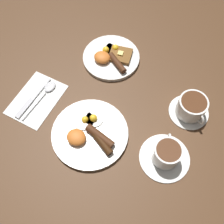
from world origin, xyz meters
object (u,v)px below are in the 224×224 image
at_px(teacup_near, 166,155).
at_px(knife, 32,100).
at_px(breakfast_plate_near, 90,133).
at_px(breakfast_plate_far, 111,57).
at_px(spoon, 47,90).
at_px(teacup_far, 191,108).

height_order(teacup_near, knife, teacup_near).
distance_m(breakfast_plate_near, teacup_near, 0.26).
xyz_separation_m(breakfast_plate_far, knife, (-0.17, -0.30, -0.01)).
bearing_deg(breakfast_plate_near, breakfast_plate_far, 105.14).
bearing_deg(spoon, knife, 158.50).
bearing_deg(teacup_near, teacup_far, 86.17).
relative_size(breakfast_plate_far, knife, 1.17).
distance_m(breakfast_plate_far, teacup_far, 0.37).
relative_size(breakfast_plate_far, teacup_far, 1.58).
distance_m(breakfast_plate_near, spoon, 0.24).
bearing_deg(breakfast_plate_far, spoon, -119.67).
height_order(breakfast_plate_near, teacup_far, teacup_far).
bearing_deg(breakfast_plate_far, teacup_far, -13.75).
relative_size(breakfast_plate_far, spoon, 1.22).
xyz_separation_m(breakfast_plate_far, teacup_near, (0.34, -0.28, 0.02)).
xyz_separation_m(teacup_near, spoon, (-0.48, 0.04, -0.02)).
bearing_deg(teacup_near, breakfast_plate_far, 140.56).
bearing_deg(spoon, teacup_far, -68.61).
xyz_separation_m(breakfast_plate_far, spoon, (-0.14, -0.25, -0.00)).
distance_m(breakfast_plate_far, knife, 0.35).
relative_size(breakfast_plate_near, breakfast_plate_far, 1.16).
relative_size(teacup_far, spoon, 0.77).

